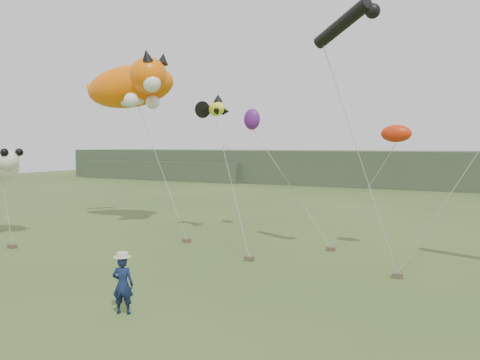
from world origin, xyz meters
The scene contains 9 objects.
ground centered at (0.00, 0.00, 0.00)m, with size 120.00×120.00×0.00m, color #385123.
headland centered at (-3.11, 44.69, 1.92)m, with size 90.00×13.00×4.00m.
festival_attendant centered at (-0.14, -1.99, 0.82)m, with size 0.60×0.39×1.64m, color #111D41.
sandbag_anchors centered at (-0.97, 5.48, 0.09)m, with size 16.75×6.37×0.18m.
cat_kite centered at (-9.00, 9.27, 8.10)m, with size 7.05×4.03×3.14m.
fish_kite centered at (-3.62, 8.68, 6.53)m, with size 2.40×1.59×1.15m.
tube_kites centered at (8.28, 6.15, 8.82)m, with size 10.99×1.84×2.22m.
panda_kite centered at (-13.21, 3.79, 3.62)m, with size 2.84×1.84×1.76m.
misc_kites centered at (1.90, 9.54, 5.59)m, with size 8.62×2.30×1.78m.
Camera 1 is at (8.56, -11.84, 4.70)m, focal length 35.00 mm.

